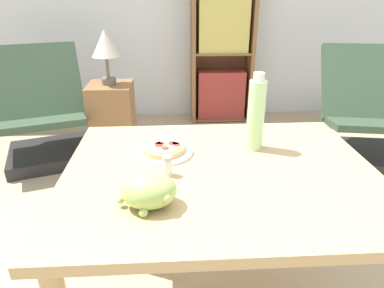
{
  "coord_description": "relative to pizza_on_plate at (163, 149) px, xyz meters",
  "views": [
    {
      "loc": [
        -0.26,
        -1.03,
        1.3
      ],
      "look_at": [
        -0.19,
        0.08,
        0.79
      ],
      "focal_mm": 32.0,
      "sensor_mm": 36.0,
      "label": 1
    }
  ],
  "objects": [
    {
      "name": "dining_table",
      "position": [
        0.2,
        -0.14,
        -0.12
      ],
      "size": [
        1.07,
        0.85,
        0.73
      ],
      "color": "tan",
      "rests_on": "ground_plane"
    },
    {
      "name": "drink_bottle",
      "position": [
        0.35,
        0.02,
        0.12
      ],
      "size": [
        0.06,
        0.06,
        0.3
      ],
      "color": "#B7EAA3",
      "rests_on": "dining_table"
    },
    {
      "name": "lounge_chair_near",
      "position": [
        -1.0,
        1.46,
        -0.46
      ],
      "size": [
        0.84,
        0.93,
        0.88
      ],
      "rotation": [
        0.0,
        0.0,
        0.31
      ],
      "color": "black",
      "rests_on": "ground_plane"
    },
    {
      "name": "lounge_chair_far",
      "position": [
        1.56,
        1.28,
        -0.46
      ],
      "size": [
        0.77,
        0.86,
        0.88
      ],
      "rotation": [
        0.0,
        0.0,
        -0.17
      ],
      "color": "black",
      "rests_on": "ground_plane"
    },
    {
      "name": "side_table",
      "position": [
        -0.45,
        1.48,
        -0.44
      ],
      "size": [
        0.34,
        0.34,
        0.61
      ],
      "color": "brown",
      "rests_on": "ground_plane"
    },
    {
      "name": "grape_bunch",
      "position": [
        -0.03,
        -0.34,
        0.04
      ],
      "size": [
        0.17,
        0.13,
        0.1
      ],
      "color": "#A8CC66",
      "rests_on": "dining_table"
    },
    {
      "name": "table_lamp",
      "position": [
        -0.45,
        1.48,
        0.16
      ],
      "size": [
        0.21,
        0.21,
        0.41
      ],
      "color": "#665B51",
      "rests_on": "side_table"
    },
    {
      "name": "salt_shaker",
      "position": [
        0.02,
        -0.17,
        0.02
      ],
      "size": [
        0.03,
        0.03,
        0.07
      ],
      "color": "white",
      "rests_on": "dining_table"
    },
    {
      "name": "pizza_on_plate",
      "position": [
        0.0,
        0.0,
        0.0
      ],
      "size": [
        0.23,
        0.23,
        0.04
      ],
      "color": "white",
      "rests_on": "dining_table"
    },
    {
      "name": "bookshelf",
      "position": [
        0.54,
        2.31,
        -0.1
      ],
      "size": [
        0.62,
        0.31,
        1.4
      ],
      "color": "brown",
      "rests_on": "ground_plane"
    }
  ]
}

